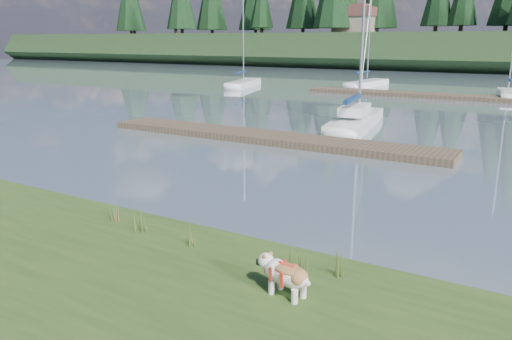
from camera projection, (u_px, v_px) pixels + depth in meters
The scene contains 18 objects.
ground at pixel (449, 99), 37.49m from camera, with size 200.00×200.00×0.00m, color gray.
bank at pixel (6, 326), 7.48m from camera, with size 60.00×9.00×0.35m, color #334D1C.
ridge at pixel (506, 52), 72.64m from camera, with size 200.00×20.00×5.00m, color #1D3218.
bulldog at pixel (286, 273), 7.94m from camera, with size 1.02×0.52×0.60m.
sailboat_main at pixel (358, 117), 25.75m from camera, with size 2.78×8.36×11.89m.
dock_near at pixel (266, 137), 21.94m from camera, with size 16.00×2.00×0.30m, color #4C3D2C.
dock_far at pixel (478, 98), 36.47m from camera, with size 26.00×2.20×0.30m, color #4C3D2C.
sailboat_bg_0 at pixel (246, 83), 47.47m from camera, with size 3.61×8.02×11.45m.
sailboat_bg_1 at pixel (370, 83), 47.16m from camera, with size 2.34×7.76×11.43m.
sailboat_bg_2 at pixel (507, 93), 38.12m from camera, with size 2.10×6.23×9.40m.
weed_0 at pixel (141, 219), 10.59m from camera, with size 0.17×0.14×0.71m.
weed_1 at pixel (194, 235), 9.87m from camera, with size 0.17×0.14×0.57m.
weed_2 at pixel (303, 261), 8.75m from camera, with size 0.17×0.14×0.53m.
weed_3 at pixel (113, 211), 11.21m from camera, with size 0.17×0.14×0.59m.
weed_4 at pixel (290, 257), 8.99m from camera, with size 0.17×0.14×0.43m.
weed_5 at pixel (340, 260), 8.62m from camera, with size 0.17×0.14×0.70m.
mud_lip at pixel (188, 236), 11.17m from camera, with size 60.00×0.50×0.14m, color #33281C.
house_0 at pixel (356, 20), 79.75m from camera, with size 6.30×5.30×4.65m.
Camera 1 is at (6.61, -9.80, 4.34)m, focal length 35.00 mm.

